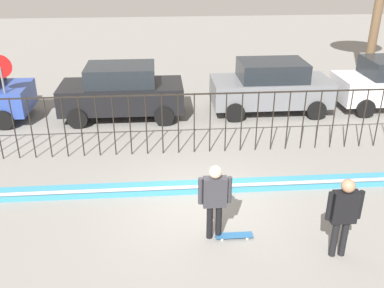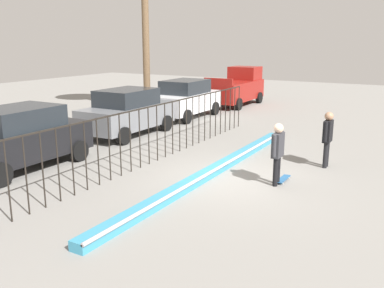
# 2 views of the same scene
# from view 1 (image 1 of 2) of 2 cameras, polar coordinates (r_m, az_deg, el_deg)

# --- Properties ---
(ground_plane) EXTENTS (60.00, 60.00, 0.00)m
(ground_plane) POSITION_cam_1_polar(r_m,az_deg,el_deg) (10.38, 1.69, -8.29)
(ground_plane) COLOR gray
(bowl_coping_ledge) EXTENTS (11.00, 0.40, 0.27)m
(bowl_coping_ledge) POSITION_cam_1_polar(r_m,az_deg,el_deg) (10.94, 1.29, -5.67)
(bowl_coping_ledge) COLOR teal
(bowl_coping_ledge) RESTS_ON ground
(perimeter_fence) EXTENTS (14.04, 0.04, 1.85)m
(perimeter_fence) POSITION_cam_1_polar(r_m,az_deg,el_deg) (12.53, 0.30, 3.61)
(perimeter_fence) COLOR black
(perimeter_fence) RESTS_ON ground
(skateboarder) EXTENTS (0.69, 0.26, 1.71)m
(skateboarder) POSITION_cam_1_polar(r_m,az_deg,el_deg) (8.85, 3.04, -6.89)
(skateboarder) COLOR black
(skateboarder) RESTS_ON ground
(skateboard) EXTENTS (0.80, 0.20, 0.07)m
(skateboard) POSITION_cam_1_polar(r_m,az_deg,el_deg) (9.40, 5.59, -11.96)
(skateboard) COLOR #26598C
(skateboard) RESTS_ON ground
(camera_operator) EXTENTS (0.70, 0.26, 1.74)m
(camera_operator) POSITION_cam_1_polar(r_m,az_deg,el_deg) (8.84, 19.46, -8.40)
(camera_operator) COLOR black
(camera_operator) RESTS_ON ground
(parked_car_black) EXTENTS (4.30, 2.12, 1.90)m
(parked_car_black) POSITION_cam_1_polar(r_m,az_deg,el_deg) (15.55, -9.29, 6.94)
(parked_car_black) COLOR black
(parked_car_black) RESTS_ON ground
(parked_car_gray) EXTENTS (4.30, 2.12, 1.90)m
(parked_car_gray) POSITION_cam_1_polar(r_m,az_deg,el_deg) (16.17, 10.39, 7.55)
(parked_car_gray) COLOR slate
(parked_car_gray) RESTS_ON ground
(stop_sign) EXTENTS (0.76, 0.07, 2.50)m
(stop_sign) POSITION_cam_1_polar(r_m,az_deg,el_deg) (15.50, -23.77, 7.58)
(stop_sign) COLOR slate
(stop_sign) RESTS_ON ground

